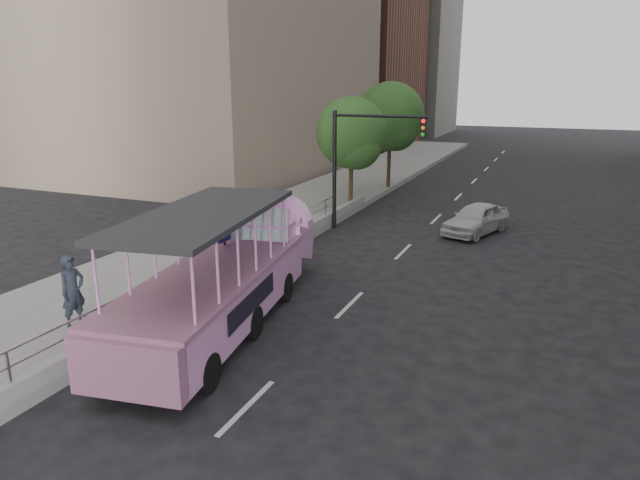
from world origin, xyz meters
TOP-DOWN VIEW (x-y plane):
  - ground at (0.00, 0.00)m, footprint 160.00×160.00m
  - sidewalk at (-5.75, 10.00)m, footprint 5.50×80.00m
  - kerb_wall at (-3.12, 2.00)m, footprint 0.24×30.00m
  - guardrail at (-3.12, 2.00)m, footprint 0.07×22.00m
  - duck_boat at (-1.75, 1.85)m, footprint 3.93×10.28m
  - car at (3.15, 13.95)m, footprint 2.77×4.19m
  - pedestrian_near at (-4.69, -0.84)m, footprint 0.52×0.74m
  - parking_sign at (-2.59, 3.00)m, footprint 0.08×0.61m
  - traffic_signal at (-1.70, 12.50)m, footprint 4.20×0.32m
  - street_tree_near at (-3.30, 15.93)m, footprint 3.52×3.52m
  - street_tree_far at (-3.10, 21.93)m, footprint 3.97×3.97m
  - midrise_brick at (-18.00, 48.00)m, footprint 18.00×16.00m
  - midrise_stone_b at (-16.00, 64.00)m, footprint 16.00×14.00m

SIDE VIEW (x-z plane):
  - ground at x=0.00m, z-range 0.00..0.00m
  - sidewalk at x=-5.75m, z-range 0.00..0.30m
  - kerb_wall at x=-3.12m, z-range 0.30..0.66m
  - car at x=3.15m, z-range 0.00..1.33m
  - guardrail at x=-3.12m, z-range 0.79..1.50m
  - duck_boat at x=-1.75m, z-range -0.43..2.90m
  - pedestrian_near at x=-4.69m, z-range 0.30..2.20m
  - parking_sign at x=-2.59m, z-range 0.35..3.04m
  - traffic_signal at x=-1.70m, z-range 0.90..6.10m
  - street_tree_near at x=-3.30m, z-range 0.96..6.68m
  - street_tree_far at x=-3.10m, z-range 1.08..7.53m
  - midrise_stone_b at x=-16.00m, z-range 0.00..20.00m
  - midrise_brick at x=-18.00m, z-range 0.00..26.00m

